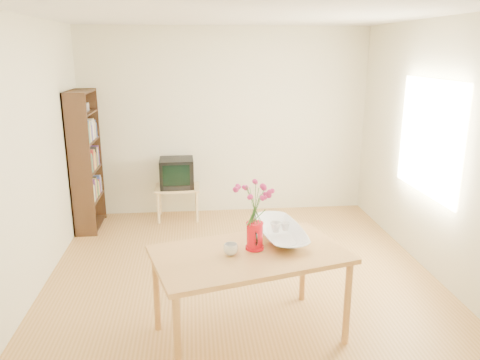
{
  "coord_description": "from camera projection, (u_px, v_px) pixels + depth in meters",
  "views": [
    {
      "loc": [
        -0.47,
        -4.28,
        2.29
      ],
      "look_at": [
        0.0,
        0.3,
        1.0
      ],
      "focal_mm": 35.0,
      "sensor_mm": 36.0,
      "label": 1
    }
  ],
  "objects": [
    {
      "name": "room",
      "position": [
        246.0,
        158.0,
        4.41
      ],
      "size": [
        4.5,
        4.5,
        4.5
      ],
      "color": "#A4733A",
      "rests_on": "ground"
    },
    {
      "name": "table",
      "position": [
        250.0,
        261.0,
        3.69
      ],
      "size": [
        1.66,
        1.21,
        0.75
      ],
      "rotation": [
        0.0,
        0.0,
        0.26
      ],
      "color": "#B97E3F",
      "rests_on": "ground"
    },
    {
      "name": "tv_stand",
      "position": [
        177.0,
        192.0,
        6.47
      ],
      "size": [
        0.6,
        0.45,
        0.46
      ],
      "color": "tan",
      "rests_on": "ground"
    },
    {
      "name": "bookshelf",
      "position": [
        86.0,
        166.0,
        6.03
      ],
      "size": [
        0.28,
        0.7,
        1.8
      ],
      "color": "black",
      "rests_on": "ground"
    },
    {
      "name": "pitcher",
      "position": [
        255.0,
        237.0,
        3.71
      ],
      "size": [
        0.15,
        0.22,
        0.23
      ],
      "rotation": [
        0.0,
        0.0,
        0.0
      ],
      "color": "red",
      "rests_on": "table"
    },
    {
      "name": "flowers",
      "position": [
        255.0,
        202.0,
        3.63
      ],
      "size": [
        0.26,
        0.26,
        0.37
      ],
      "primitive_type": null,
      "color": "#CD307B",
      "rests_on": "pitcher"
    },
    {
      "name": "mug",
      "position": [
        231.0,
        249.0,
        3.62
      ],
      "size": [
        0.16,
        0.16,
        0.09
      ],
      "primitive_type": "imported",
      "rotation": [
        0.0,
        0.0,
        3.75
      ],
      "color": "white",
      "rests_on": "table"
    },
    {
      "name": "bowl",
      "position": [
        281.0,
        209.0,
        3.91
      ],
      "size": [
        0.59,
        0.59,
        0.51
      ],
      "primitive_type": "imported",
      "rotation": [
        0.0,
        0.0,
        0.1
      ],
      "color": "white",
      "rests_on": "table"
    },
    {
      "name": "teacup_a",
      "position": [
        276.0,
        214.0,
        3.92
      ],
      "size": [
        0.09,
        0.09,
        0.07
      ],
      "primitive_type": "imported",
      "rotation": [
        0.0,
        0.0,
        0.13
      ],
      "color": "white",
      "rests_on": "bowl"
    },
    {
      "name": "teacup_b",
      "position": [
        285.0,
        213.0,
        3.95
      ],
      "size": [
        0.08,
        0.08,
        0.06
      ],
      "primitive_type": "imported",
      "rotation": [
        0.0,
        0.0,
        1.75
      ],
      "color": "white",
      "rests_on": "bowl"
    },
    {
      "name": "television",
      "position": [
        177.0,
        172.0,
        6.41
      ],
      "size": [
        0.46,
        0.44,
        0.4
      ],
      "rotation": [
        0.0,
        0.0,
        0.02
      ],
      "color": "black",
      "rests_on": "tv_stand"
    }
  ]
}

